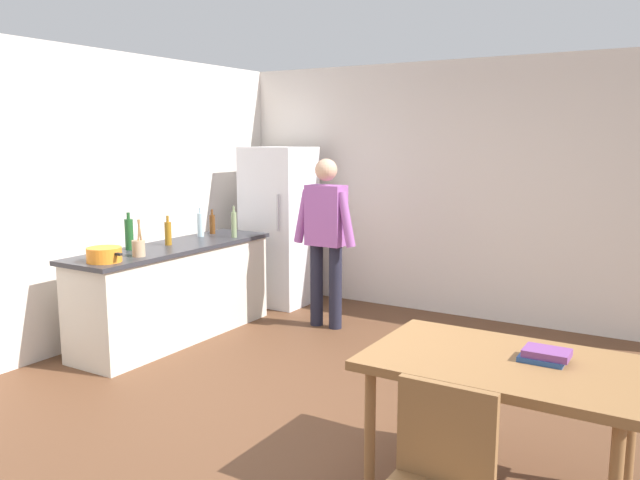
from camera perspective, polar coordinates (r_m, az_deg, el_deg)
The scene contains 15 objects.
ground_plane at distance 4.57m, azimuth -1.06°, elevation -15.37°, with size 14.00×14.00×0.00m, color brown.
wall_back at distance 6.91m, azimuth 12.30°, elevation 4.40°, with size 6.40×0.12×2.70m, color silver.
wall_left at distance 6.11m, azimuth -21.20°, elevation 3.40°, with size 0.12×5.60×2.70m, color silver.
kitchen_counter at distance 6.21m, azimuth -12.90°, elevation -4.55°, with size 0.64×2.20×0.90m.
refrigerator at distance 7.28m, azimuth -3.70°, elevation 1.26°, with size 0.70×0.67×1.80m.
person at distance 6.30m, azimuth 0.53°, elevation 0.77°, with size 0.70×0.22×1.70m.
dining_table at distance 3.54m, azimuth 16.12°, elevation -11.45°, with size 1.40×0.90×0.75m.
cooking_pot at distance 5.44m, azimuth -18.86°, elevation -1.26°, with size 0.40×0.28×0.12m.
utensil_jar at distance 5.60m, azimuth -16.02°, elevation -0.64°, with size 0.11×0.11×0.32m.
bottle_water_clear at distance 6.58m, azimuth -10.71°, elevation 1.39°, with size 0.07×0.07×0.30m.
bottle_beer_brown at distance 6.76m, azimuth -9.68°, elevation 1.45°, with size 0.06×0.06×0.26m.
bottle_wine_green at distance 5.95m, azimuth -16.81°, elevation 0.54°, with size 0.08×0.08×0.34m.
bottle_vinegar_tall at distance 6.46m, azimuth -7.76°, elevation 1.41°, with size 0.06×0.06×0.32m.
bottle_oil_amber at distance 6.12m, azimuth -13.52°, elevation 0.62°, with size 0.06×0.06×0.28m.
book_stack at distance 3.54m, azimuth 19.60°, elevation -9.76°, with size 0.25×0.17×0.06m.
Camera 1 is at (2.22, -3.52, 1.90)m, focal length 35.54 mm.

